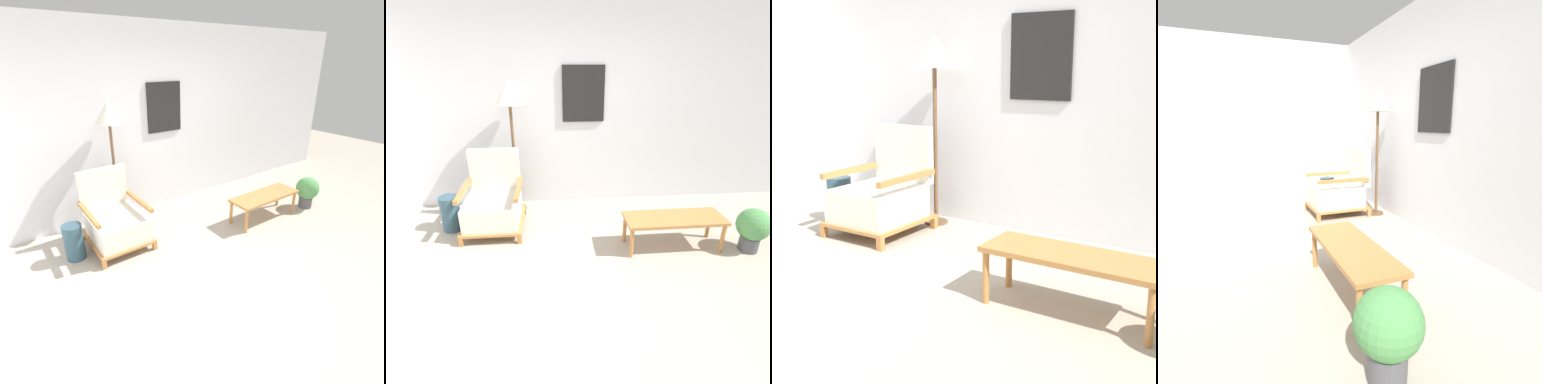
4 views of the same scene
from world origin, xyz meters
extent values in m
plane|color=#A89E8E|center=(0.00, 0.00, 0.00)|extent=(14.00, 14.00, 0.00)
cube|color=silver|center=(0.00, 2.26, 1.35)|extent=(8.00, 0.06, 2.70)
cube|color=black|center=(0.13, 2.21, 1.55)|extent=(0.56, 0.02, 0.72)
cube|color=silver|center=(-2.58, 0.50, 1.35)|extent=(0.06, 8.00, 2.70)
cube|color=#B2753D|center=(-1.40, 1.10, 0.05)|extent=(0.05, 0.05, 0.10)
cube|color=#B2753D|center=(-0.74, 1.10, 0.05)|extent=(0.05, 0.05, 0.10)
cube|color=#B2753D|center=(-1.40, 1.84, 0.05)|extent=(0.05, 0.05, 0.10)
cube|color=#B2753D|center=(-0.74, 1.84, 0.05)|extent=(0.05, 0.05, 0.10)
cube|color=#B2753D|center=(-1.07, 1.47, 0.12)|extent=(0.71, 0.79, 0.03)
cube|color=silver|center=(-1.07, 1.45, 0.28)|extent=(0.63, 0.69, 0.29)
cube|color=silver|center=(-1.07, 1.83, 0.68)|extent=(0.63, 0.08, 0.52)
cube|color=#B2753D|center=(-1.39, 1.47, 0.54)|extent=(0.05, 0.73, 0.05)
cube|color=#B2753D|center=(-0.74, 1.47, 0.54)|extent=(0.05, 0.73, 0.05)
cylinder|color=brown|center=(-0.82, 2.00, 0.01)|extent=(0.22, 0.22, 0.03)
cylinder|color=brown|center=(-0.82, 2.00, 0.74)|extent=(0.04, 0.04, 1.43)
cone|color=silver|center=(-0.82, 2.00, 1.61)|extent=(0.36, 0.36, 0.29)
cube|color=#B2753D|center=(1.00, 0.87, 0.37)|extent=(1.10, 0.39, 0.04)
cylinder|color=#B2753D|center=(0.49, 0.72, 0.17)|extent=(0.04, 0.04, 0.35)
cylinder|color=#B2753D|center=(1.51, 0.72, 0.17)|extent=(0.04, 0.04, 0.35)
cylinder|color=#B2753D|center=(0.49, 1.03, 0.17)|extent=(0.04, 0.04, 0.35)
cylinder|color=#B2753D|center=(1.51, 1.03, 0.17)|extent=(0.04, 0.04, 0.35)
cylinder|color=#2D4C5B|center=(-1.60, 1.50, 0.22)|extent=(0.23, 0.23, 0.45)
cylinder|color=#4C4C51|center=(1.84, 0.73, 0.09)|extent=(0.21, 0.21, 0.18)
sphere|color=#4C8E4C|center=(1.84, 0.73, 0.33)|extent=(0.36, 0.36, 0.36)
camera|label=1|loc=(-2.19, -1.76, 2.23)|focal=28.00mm
camera|label=2|loc=(-0.33, -1.91, 1.97)|focal=28.00mm
camera|label=3|loc=(2.09, -2.01, 1.47)|focal=50.00mm
camera|label=4|loc=(2.97, 0.08, 1.27)|focal=28.00mm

